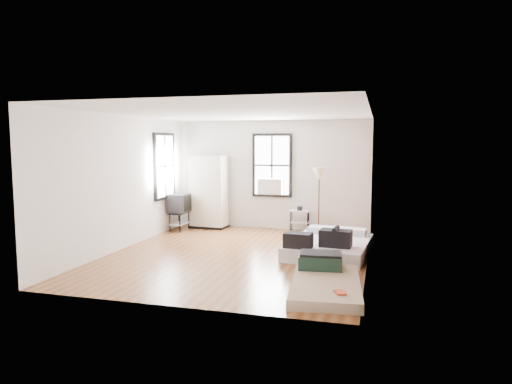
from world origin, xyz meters
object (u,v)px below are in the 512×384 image
(floor_lamp, at_px, (319,177))
(mattress_main, at_px, (329,245))
(mattress_bare, at_px, (324,279))
(tv_stand, at_px, (179,205))
(wardrobe, at_px, (209,192))
(side_table, at_px, (300,215))

(floor_lamp, bearing_deg, mattress_main, -77.12)
(mattress_bare, relative_size, tv_stand, 2.15)
(floor_lamp, distance_m, tv_stand, 3.59)
(mattress_bare, height_order, wardrobe, wardrobe)
(mattress_main, height_order, mattress_bare, mattress_main)
(side_table, bearing_deg, mattress_bare, -75.32)
(tv_stand, bearing_deg, mattress_main, -22.14)
(mattress_bare, relative_size, side_table, 3.12)
(mattress_bare, height_order, floor_lamp, floor_lamp)
(side_table, distance_m, tv_stand, 3.06)
(wardrobe, distance_m, tv_stand, 0.85)
(mattress_main, xyz_separation_m, side_table, (-0.97, 2.18, 0.25))
(mattress_main, distance_m, mattress_bare, 2.16)
(wardrobe, xyz_separation_m, tv_stand, (-0.58, -0.56, -0.28))
(wardrobe, distance_m, side_table, 2.46)
(mattress_bare, xyz_separation_m, tv_stand, (-4.12, 3.70, 0.54))
(mattress_bare, xyz_separation_m, side_table, (-1.13, 4.33, 0.31))
(side_table, bearing_deg, mattress_main, -66.09)
(mattress_bare, relative_size, wardrobe, 1.06)
(mattress_bare, height_order, tv_stand, tv_stand)
(side_table, relative_size, floor_lamp, 0.40)
(floor_lamp, relative_size, tv_stand, 1.75)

